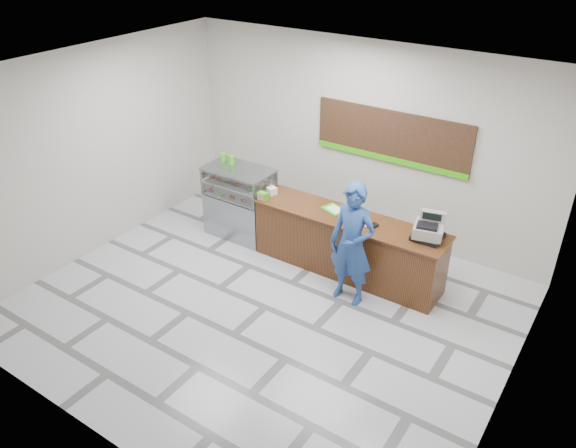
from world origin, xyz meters
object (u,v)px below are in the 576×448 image
Objects in this scene: display_case at (240,202)px; serving_tray at (334,209)px; cash_register at (429,229)px; customer at (352,244)px; sales_counter at (347,245)px.

serving_tray is at bearing 2.62° from display_case.
customer is (-0.89, -0.71, -0.20)m from cash_register.
sales_counter is at bearing 170.55° from cash_register.
cash_register reaches higher than display_case.
display_case reaches higher than sales_counter.
serving_tray is 1.01m from customer.
display_case is 1.94m from serving_tray.
sales_counter is 1.66× the size of customer.
customer is at bearing -57.48° from sales_counter.
sales_counter is at bearing 123.74° from customer.
serving_tray is (-0.32, 0.09, 0.52)m from sales_counter.
customer is (0.71, -0.71, -0.06)m from serving_tray.
display_case is at bearing -180.00° from sales_counter.
sales_counter is 0.87m from customer.
display_case is (-2.22, -0.00, 0.16)m from sales_counter.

